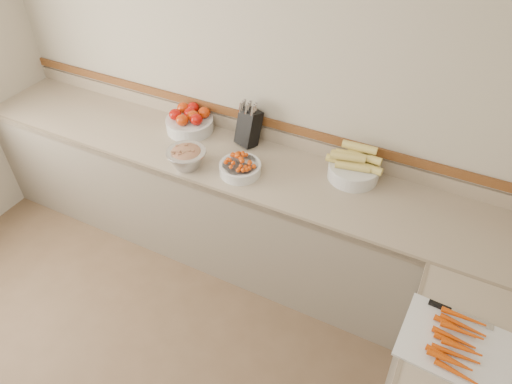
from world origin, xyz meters
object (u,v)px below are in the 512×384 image
at_px(cherry_tomato_bowl, 240,167).
at_px(corn_bowl, 354,167).
at_px(rhubarb_bowl, 187,157).
at_px(tomato_bowl, 190,121).
at_px(knife_block, 249,127).
at_px(cutting_board, 456,344).

distance_m(cherry_tomato_bowl, corn_bowl, 0.72).
xyz_separation_m(cherry_tomato_bowl, corn_bowl, (0.66, 0.28, 0.03)).
bearing_deg(corn_bowl, rhubarb_bowl, -159.45).
relative_size(corn_bowl, rhubarb_bowl, 1.37).
distance_m(tomato_bowl, rhubarb_bowl, 0.44).
distance_m(knife_block, corn_bowl, 0.77).
relative_size(knife_block, cutting_board, 0.68).
bearing_deg(knife_block, corn_bowl, -2.94).
bearing_deg(tomato_bowl, cherry_tomato_bowl, -26.61).
height_order(rhubarb_bowl, cutting_board, rhubarb_bowl).
relative_size(knife_block, tomato_bowl, 0.97).
distance_m(knife_block, cutting_board, 1.83).
height_order(cherry_tomato_bowl, corn_bowl, corn_bowl).
xyz_separation_m(cherry_tomato_bowl, rhubarb_bowl, (-0.35, -0.09, 0.03)).
distance_m(knife_block, cherry_tomato_bowl, 0.35).
bearing_deg(rhubarb_bowl, knife_block, 60.17).
relative_size(knife_block, rhubarb_bowl, 1.28).
distance_m(tomato_bowl, cutting_board, 2.21).
bearing_deg(tomato_bowl, rhubarb_bowl, -59.74).
bearing_deg(corn_bowl, cutting_board, -50.61).
bearing_deg(corn_bowl, knife_block, 177.06).
bearing_deg(cutting_board, knife_block, 147.50).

